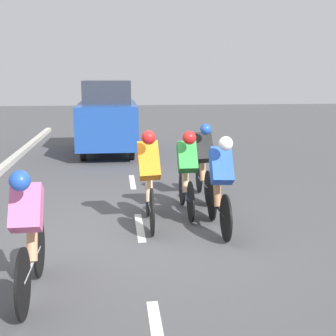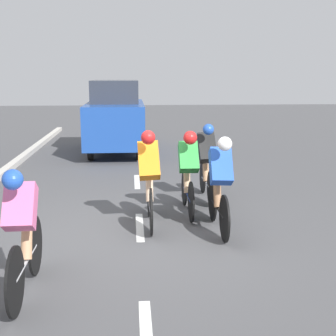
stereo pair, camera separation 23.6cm
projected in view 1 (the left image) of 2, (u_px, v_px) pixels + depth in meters
ground_plane at (141, 232)px, 7.21m from camera, size 60.00×60.00×0.00m
lane_stripe_mid at (140, 227)px, 7.43m from camera, size 0.12×1.40×0.01m
lane_stripe_far at (132, 182)px, 10.55m from camera, size 0.12×1.40×0.01m
cyclist_orange at (149, 177)px, 7.32m from camera, size 0.35×1.70×1.57m
cyclist_pink at (28, 231)px, 4.95m from camera, size 0.32×1.73×1.47m
cyclist_blue at (220, 182)px, 7.09m from camera, size 0.34×1.70×1.51m
cyclist_black at (204, 160)px, 8.93m from camera, size 0.35×1.62×1.50m
cyclist_green at (187, 170)px, 7.98m from camera, size 0.32×1.68×1.48m
support_car at (108, 117)px, 14.26m from camera, size 1.70×3.97×2.20m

